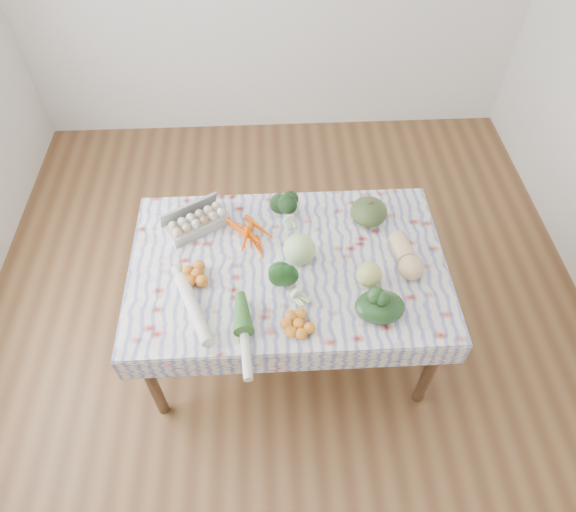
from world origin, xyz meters
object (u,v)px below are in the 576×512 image
at_px(cabbage, 299,249).
at_px(butternut_squash, 407,255).
at_px(kabocha_squash, 369,212).
at_px(egg_carton, 198,223).
at_px(dining_table, 288,273).
at_px(grapefruit, 369,275).

height_order(cabbage, butternut_squash, cabbage).
bearing_deg(kabocha_squash, egg_carton, -178.66).
xyz_separation_m(dining_table, egg_carton, (-0.48, 0.27, 0.13)).
bearing_deg(cabbage, dining_table, -161.05).
height_order(dining_table, egg_carton, egg_carton).
relative_size(egg_carton, butternut_squash, 1.23).
height_order(kabocha_squash, cabbage, cabbage).
bearing_deg(cabbage, egg_carton, 155.47).
relative_size(dining_table, egg_carton, 4.66).
bearing_deg(egg_carton, butternut_squash, -46.28).
xyz_separation_m(butternut_squash, grapefruit, (-0.21, -0.12, 0.00)).
distance_m(dining_table, kabocha_squash, 0.57).
xyz_separation_m(dining_table, grapefruit, (0.40, -0.15, 0.15)).
height_order(egg_carton, cabbage, cabbage).
bearing_deg(grapefruit, egg_carton, 154.78).
xyz_separation_m(dining_table, kabocha_squash, (0.46, 0.29, 0.15)).
distance_m(dining_table, grapefruit, 0.45).
bearing_deg(grapefruit, butternut_squash, 28.52).
distance_m(egg_carton, butternut_squash, 1.13).
height_order(butternut_squash, grapefruit, grapefruit).
relative_size(cabbage, butternut_squash, 0.60).
distance_m(cabbage, butternut_squash, 0.55).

